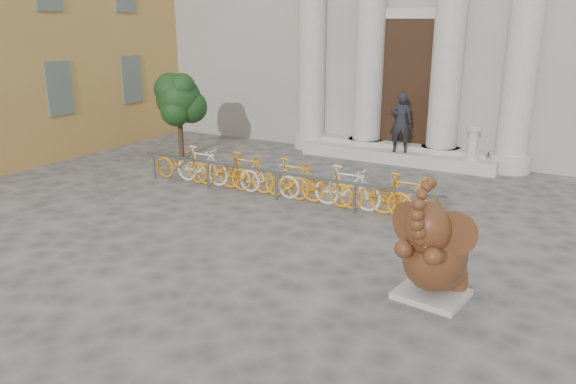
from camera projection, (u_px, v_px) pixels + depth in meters
The scene contains 7 objects.
ground at pixel (215, 277), 9.48m from camera, with size 80.00×80.00×0.00m, color #474442.
entrance_steps at pixel (398, 155), 17.26m from camera, with size 6.00×1.20×0.36m, color #A8A59E.
elephant_statue at pixel (434, 254), 8.56m from camera, with size 1.34×1.56×2.02m.
bike_rack at pixel (281, 177), 13.62m from camera, with size 8.12×0.53×1.00m.
tree at pixel (179, 99), 16.97m from camera, with size 1.54×1.40×2.66m.
pedestrian at pixel (401, 123), 16.58m from camera, with size 0.65×0.43×1.79m, color black.
balustrade_post at pixel (472, 145), 15.77m from camera, with size 0.39×0.39×0.95m.
Camera 1 is at (5.30, -6.93, 4.16)m, focal length 35.00 mm.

